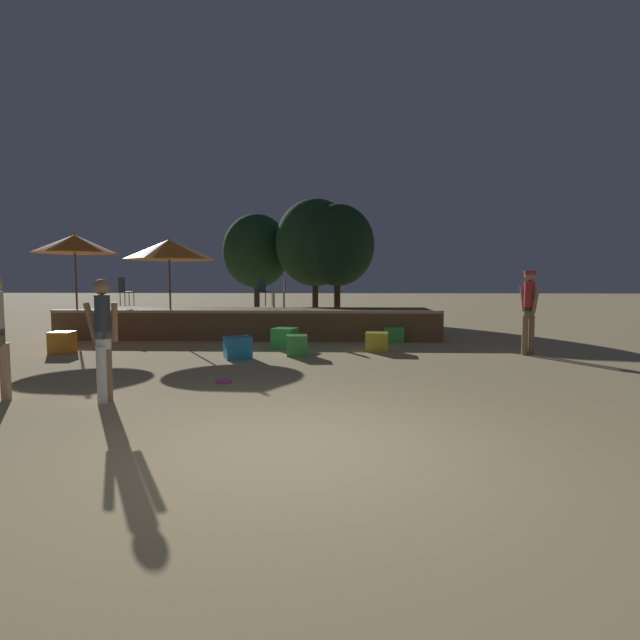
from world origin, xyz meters
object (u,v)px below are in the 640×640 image
object	(u,v)px
cube_seat_3	(377,342)
cube_seat_5	(297,345)
patio_umbrella_1	(169,250)
person_0	(103,337)
cube_seat_4	(394,334)
background_tree_1	(256,251)
person_2	(529,306)
background_tree_2	(315,243)
cube_seat_1	(62,342)
cube_seat_2	(285,338)
frisbee_disc	(224,381)
bistro_chair_2	(124,289)
bistro_chair_1	(282,289)
cube_seat_0	(238,348)
background_tree_0	(337,245)
bistro_chair_0	(263,289)
patio_umbrella_0	(75,244)

from	to	relation	value
cube_seat_3	cube_seat_5	world-z (taller)	cube_seat_5
cube_seat_3	patio_umbrella_1	bearing A→B (deg)	161.15
cube_seat_5	person_0	size ratio (longest dim) A/B	0.30
cube_seat_4	background_tree_1	bearing A→B (deg)	116.58
person_2	background_tree_2	distance (m)	13.33
cube_seat_5	background_tree_2	distance (m)	12.68
background_tree_2	cube_seat_5	bearing A→B (deg)	-88.88
patio_umbrella_1	cube_seat_1	distance (m)	3.80
cube_seat_1	background_tree_1	distance (m)	14.12
cube_seat_3	cube_seat_1	bearing A→B (deg)	-174.37
cube_seat_2	frisbee_disc	distance (m)	4.23
patio_umbrella_1	cube_seat_2	size ratio (longest dim) A/B	4.30
cube_seat_5	bistro_chair_2	bearing A→B (deg)	142.37
person_0	background_tree_1	bearing A→B (deg)	3.03
bistro_chair_1	background_tree_1	world-z (taller)	background_tree_1
bistro_chair_2	cube_seat_0	bearing A→B (deg)	171.34
cube_seat_4	frisbee_disc	distance (m)	6.42
patio_umbrella_1	person_2	distance (m)	9.31
person_2	frisbee_disc	distance (m)	6.97
cube_seat_3	cube_seat_4	distance (m)	1.82
patio_umbrella_1	cube_seat_3	size ratio (longest dim) A/B	5.04
background_tree_2	background_tree_0	bearing A→B (deg)	-46.97
cube_seat_3	bistro_chair_1	xyz separation A→B (m)	(-2.59, 2.99, 1.17)
person_0	bistro_chair_2	world-z (taller)	bistro_chair_2
cube_seat_0	person_0	xyz separation A→B (m)	(-1.01, -3.88, 0.67)
bistro_chair_0	background_tree_0	world-z (taller)	background_tree_0
patio_umbrella_1	bistro_chair_0	distance (m)	3.32
bistro_chair_2	cube_seat_2	bearing A→B (deg)	-172.81
bistro_chair_2	background_tree_1	distance (m)	9.73
cube_seat_1	cube_seat_3	xyz separation A→B (m)	(7.17, 0.71, -0.03)
patio_umbrella_0	background_tree_0	bearing A→B (deg)	49.47
cube_seat_2	background_tree_1	size ratio (longest dim) A/B	0.13
person_2	cube_seat_0	bearing A→B (deg)	161.18
background_tree_2	cube_seat_4	bearing A→B (deg)	-74.93
bistro_chair_1	bistro_chair_2	distance (m)	5.15
cube_seat_1	patio_umbrella_1	bearing A→B (deg)	58.43
background_tree_0	background_tree_1	size ratio (longest dim) A/B	1.01
cube_seat_1	cube_seat_5	size ratio (longest dim) A/B	1.02
cube_seat_5	bistro_chair_0	xyz separation A→B (m)	(-1.50, 4.86, 1.17)
cube_seat_4	background_tree_2	xyz separation A→B (m)	(-2.63, 9.78, 3.18)
bistro_chair_1	bistro_chair_2	xyz separation A→B (m)	(-5.09, 0.76, 0.00)
patio_umbrella_0	cube_seat_0	world-z (taller)	patio_umbrella_0
patio_umbrella_1	cube_seat_3	bearing A→B (deg)	-18.85
bistro_chair_0	frisbee_disc	bearing A→B (deg)	-140.30
bistro_chair_2	cube_seat_3	bearing A→B (deg)	-167.48
cube_seat_2	background_tree_2	world-z (taller)	background_tree_2
bistro_chair_0	patio_umbrella_0	bearing A→B (deg)	148.90
cube_seat_0	bistro_chair_0	size ratio (longest dim) A/B	0.77
person_2	bistro_chair_0	size ratio (longest dim) A/B	2.09
bistro_chair_2	frisbee_disc	size ratio (longest dim) A/B	3.30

